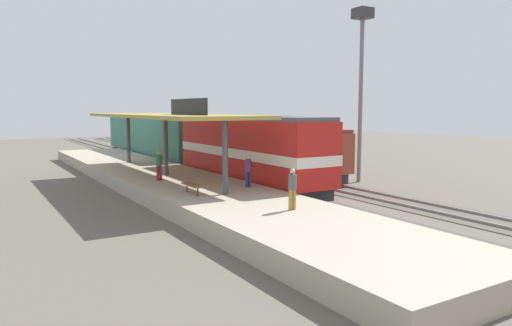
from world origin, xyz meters
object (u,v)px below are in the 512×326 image
object	(u,v)px
locomotive	(248,150)
person_waiting	(248,169)
passenger_carriage_single	(153,137)
light_mast	(362,58)
freight_car	(284,151)
person_boarding	(159,164)
platform_bench	(192,185)
person_walking	(292,187)

from	to	relation	value
locomotive	person_waiting	distance (m)	5.12
passenger_carriage_single	light_mast	bearing A→B (deg)	-68.48
passenger_carriage_single	locomotive	bearing A→B (deg)	-90.00
locomotive	freight_car	distance (m)	5.35
passenger_carriage_single	freight_car	xyz separation A→B (m)	(4.60, -15.30, -0.34)
person_boarding	light_mast	bearing A→B (deg)	-9.03
light_mast	person_waiting	size ratio (longest dim) A/B	6.84
person_boarding	passenger_carriage_single	bearing A→B (deg)	71.82
passenger_carriage_single	freight_car	bearing A→B (deg)	-73.26
platform_bench	person_waiting	world-z (taller)	person_waiting
light_mast	person_boarding	xyz separation A→B (m)	(-13.59, 2.16, -6.54)
person_waiting	platform_bench	bearing A→B (deg)	-172.76
light_mast	person_walking	size ratio (longest dim) A/B	6.84
person_walking	person_boarding	world-z (taller)	same
person_waiting	locomotive	bearing A→B (deg)	59.49
person_boarding	platform_bench	bearing A→B (deg)	-92.33
platform_bench	freight_car	world-z (taller)	freight_car
freight_car	person_walking	world-z (taller)	freight_car
locomotive	person_waiting	world-z (taller)	locomotive
person_walking	person_boarding	size ratio (longest dim) A/B	1.00
person_walking	freight_car	bearing A→B (deg)	56.67
platform_bench	person_walking	distance (m)	5.85
person_walking	person_boarding	bearing A→B (deg)	99.86
light_mast	person_boarding	world-z (taller)	light_mast
passenger_carriage_single	person_waiting	size ratio (longest dim) A/B	11.70
platform_bench	locomotive	distance (m)	7.77
platform_bench	person_walking	xyz separation A→B (m)	(2.06, -5.45, 0.51)
freight_car	light_mast	size ratio (longest dim) A/B	1.03
platform_bench	person_waiting	xyz separation A→B (m)	(3.41, 0.43, 0.51)
light_mast	person_waiting	distance (m)	12.55
locomotive	freight_car	world-z (taller)	locomotive
locomotive	passenger_carriage_single	xyz separation A→B (m)	(0.00, 18.00, -0.10)
person_boarding	person_walking	bearing A→B (deg)	-80.14
light_mast	person_waiting	world-z (taller)	light_mast
platform_bench	person_boarding	bearing A→B (deg)	87.67
light_mast	person_walking	bearing A→B (deg)	-144.12
platform_bench	light_mast	bearing A→B (deg)	12.41
passenger_carriage_single	person_waiting	bearing A→B (deg)	-96.59
passenger_carriage_single	light_mast	world-z (taller)	light_mast
light_mast	platform_bench	bearing A→B (deg)	-167.59
locomotive	person_walking	size ratio (longest dim) A/B	8.44
freight_car	light_mast	world-z (taller)	light_mast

